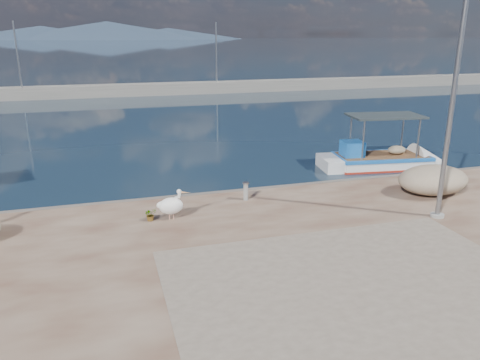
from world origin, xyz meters
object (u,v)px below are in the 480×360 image
bollard_near (246,190)px  boat_right (380,162)px  pelican (171,205)px  lamp_post (450,118)px

bollard_near → boat_right: bearing=26.3°
pelican → bollard_near: 3.06m
lamp_post → bollard_near: lamp_post is taller
boat_right → pelican: boat_right is taller
bollard_near → pelican: bearing=-159.0°
boat_right → pelican: bearing=-147.5°
boat_right → bollard_near: boat_right is taller
boat_right → lamp_post: 8.60m
lamp_post → bollard_near: bearing=149.2°
lamp_post → bollard_near: (-5.59, 3.33, -2.93)m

